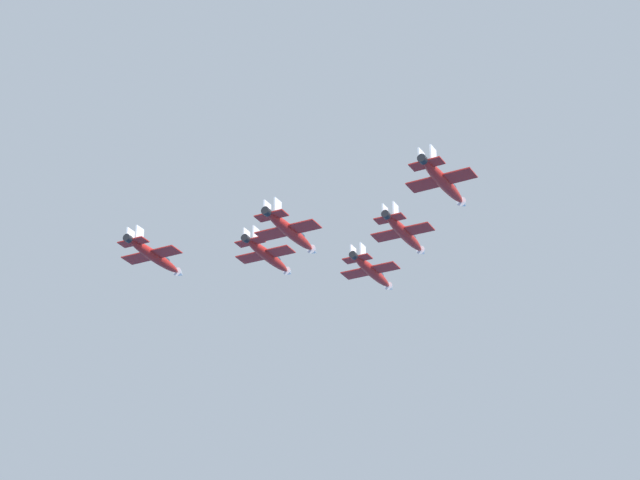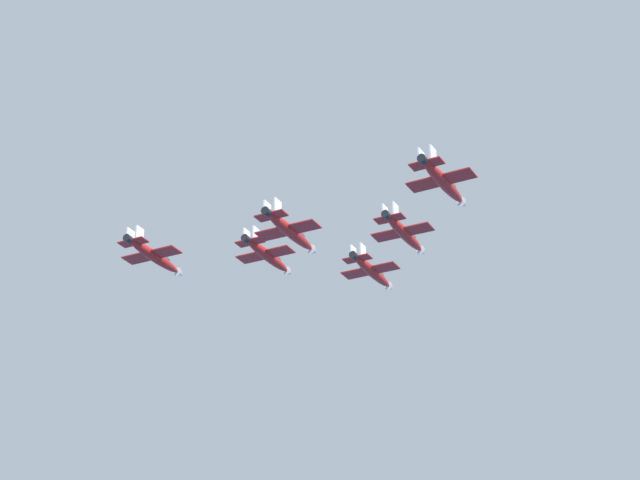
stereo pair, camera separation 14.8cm
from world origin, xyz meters
name	(u,v)px [view 2 (the right image)]	position (x,y,z in m)	size (l,w,h in m)	color
jet_lead	(372,271)	(23.09, -6.85, 120.12)	(14.18, 14.47, 3.76)	red
jet_left_wingman	(267,255)	(21.77, 13.86, 119.72)	(14.05, 14.18, 3.71)	red
jet_right_wingman	(404,233)	(2.44, -4.82, 118.03)	(13.96, 14.01, 3.67)	red
jet_left_outer	(154,256)	(20.45, 34.56, 115.91)	(13.92, 14.08, 3.68)	red
jet_right_outer	(443,181)	(-18.21, -2.78, 116.89)	(13.89, 14.52, 3.73)	red
jet_slot_rear	(290,231)	(1.12, 15.89, 114.49)	(14.14, 14.38, 3.75)	red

